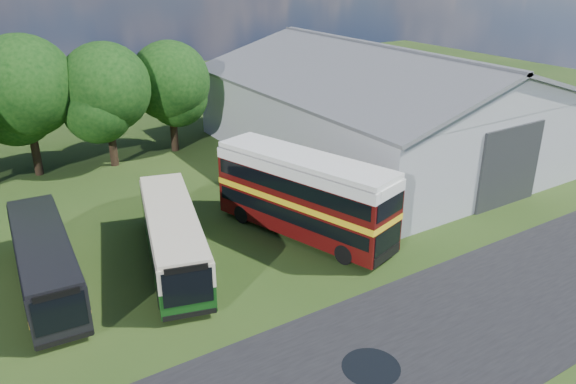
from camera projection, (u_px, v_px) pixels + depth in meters
ground at (352, 315)px, 23.96m from camera, size 120.00×120.00×0.00m
asphalt_road at (455, 328)px, 23.12m from camera, size 60.00×8.00×0.02m
puddle at (371, 368)px, 20.89m from camera, size 2.20×2.20×0.01m
storage_shed at (378, 99)px, 42.16m from camera, size 18.80×24.80×8.15m
tree_mid at (24, 86)px, 36.79m from camera, size 6.80×6.80×9.60m
tree_right_a at (105, 88)px, 38.69m from camera, size 6.26×6.26×8.83m
tree_right_b at (170, 81)px, 41.89m from camera, size 5.98×5.98×8.45m
shrub_front at (363, 229)px, 31.38m from camera, size 1.70×1.70×1.70m
shrub_mid at (341, 216)px, 32.93m from camera, size 1.60×1.60×1.60m
shrub_back at (322, 204)px, 34.48m from camera, size 1.80×1.80×1.80m
bus_green_single at (173, 236)px, 27.32m from camera, size 5.02×10.58×2.84m
bus_maroon_double at (304, 196)px, 29.98m from camera, size 5.60×10.86×4.53m
bus_dark_single at (45, 261)px, 25.27m from camera, size 3.00×9.94×2.70m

